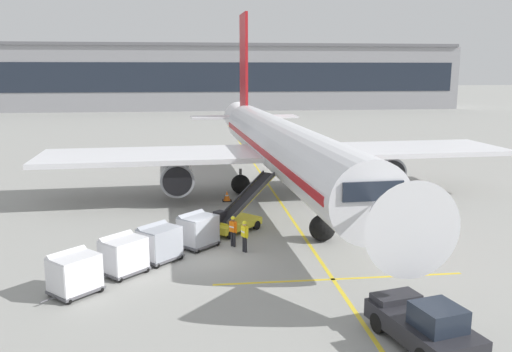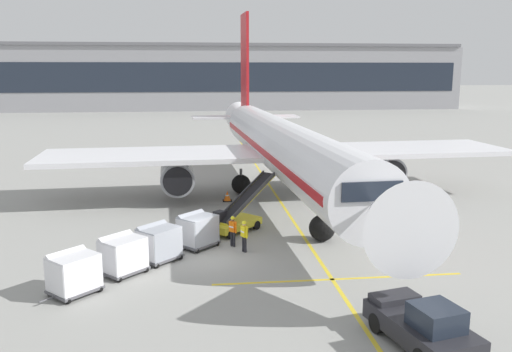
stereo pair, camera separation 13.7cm
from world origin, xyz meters
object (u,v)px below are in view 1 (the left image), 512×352
parked_airplane (280,146)px  pushback_tug (424,325)px  baggage_cart_second (159,242)px  ground_crew_by_loader (245,234)px  belt_loader (237,217)px  ground_crew_marshaller (186,228)px  baggage_cart_fourth (74,272)px  safety_cone_engine_keepout (227,196)px  baggage_cart_third (123,254)px  ground_crew_by_carts (233,229)px  baggage_cart_lead (197,230)px

parked_airplane → pushback_tug: parked_airplane is taller
baggage_cart_second → ground_crew_by_loader: size_ratio=1.46×
parked_airplane → belt_loader: size_ratio=10.11×
ground_crew_marshaller → baggage_cart_fourth: bearing=-127.6°
pushback_tug → safety_cone_engine_keepout: 23.06m
baggage_cart_third → pushback_tug: bearing=-36.2°
baggage_cart_fourth → ground_crew_by_carts: (7.41, 5.64, -0.00)m
baggage_cart_lead → ground_crew_by_loader: size_ratio=1.46×
belt_loader → safety_cone_engine_keepout: belt_loader is taller
parked_airplane → ground_crew_by_loader: 13.99m
ground_crew_marshaller → baggage_cart_lead: bearing=-34.4°
parked_airplane → ground_crew_by_carts: parked_airplane is taller
baggage_cart_third → ground_crew_marshaller: size_ratio=1.46×
parked_airplane → baggage_cart_second: size_ratio=18.27×
baggage_cart_third → ground_crew_by_carts: 6.57m
parked_airplane → safety_cone_engine_keepout: size_ratio=60.10×
parked_airplane → baggage_cart_fourth: 21.60m
baggage_cart_second → pushback_tug: bearing=-45.4°
baggage_cart_second → baggage_cart_fourth: size_ratio=1.00×
pushback_tug → ground_crew_by_loader: bearing=116.1°
ground_crew_marshaller → baggage_cart_third: bearing=-126.1°
baggage_cart_third → pushback_tug: size_ratio=0.53×
baggage_cart_second → baggage_cart_lead: bearing=45.0°
baggage_cart_third → safety_cone_engine_keepout: baggage_cart_third is taller
belt_loader → pushback_tug: (5.39, -14.74, -0.07)m
baggage_cart_fourth → ground_crew_marshaller: (4.80, 6.23, -0.00)m
ground_crew_by_carts → ground_crew_marshaller: bearing=167.4°
baggage_cart_fourth → ground_crew_marshaller: 7.86m
baggage_cart_third → ground_crew_by_carts: baggage_cart_third is taller
parked_airplane → ground_crew_by_loader: (-4.04, -13.08, -2.87)m
parked_airplane → ground_crew_by_carts: (-4.59, -12.09, -2.87)m
parked_airplane → baggage_cart_second: bearing=-121.5°
baggage_cart_lead → ground_crew_by_carts: size_ratio=1.46×
pushback_tug → ground_crew_by_carts: bearing=116.3°
belt_loader → baggage_cart_lead: 3.69m
ground_crew_by_loader → ground_crew_by_carts: 1.13m
safety_cone_engine_keepout → ground_crew_by_carts: bearing=-91.9°
baggage_cart_lead → belt_loader: bearing=48.7°
belt_loader → ground_crew_marshaller: belt_loader is taller
baggage_cart_lead → ground_crew_by_carts: bearing=-4.3°
baggage_cart_lead → safety_cone_engine_keepout: 10.70m
belt_loader → baggage_cart_lead: size_ratio=1.81×
parked_airplane → safety_cone_engine_keepout: parked_airplane is taller
parked_airplane → baggage_cart_fourth: (-12.00, -17.73, -2.87)m
pushback_tug → baggage_cart_second: bearing=134.6°
baggage_cart_lead → ground_crew_by_carts: 1.97m
parked_airplane → baggage_cart_lead: parked_airplane is taller
belt_loader → baggage_cart_second: 6.51m
baggage_cart_third → ground_crew_by_carts: (5.57, 3.48, -0.00)m
parked_airplane → ground_crew_marshaller: bearing=-122.0°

